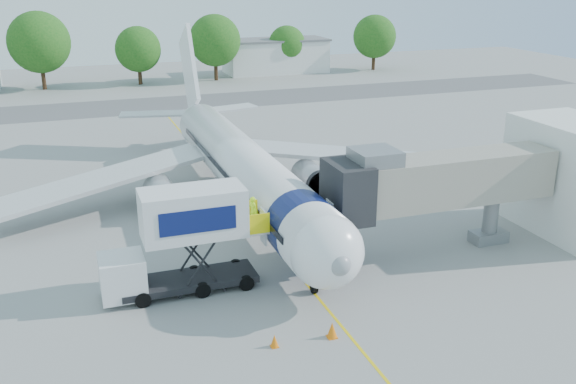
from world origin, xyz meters
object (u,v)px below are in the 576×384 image
object	(u,v)px
jet_bridge	(429,182)
catering_hiloader	(181,242)
ground_tug	(396,337)
aircraft	(241,166)

from	to	relation	value
jet_bridge	catering_hiloader	bearing A→B (deg)	-179.99
jet_bridge	catering_hiloader	world-z (taller)	jet_bridge
catering_hiloader	ground_tug	xyz separation A→B (m)	(7.65, -8.63, -2.08)
jet_bridge	ground_tug	bearing A→B (deg)	-127.46
jet_bridge	ground_tug	size ratio (longest dim) A/B	4.06
jet_bridge	catering_hiloader	size ratio (longest dim) A/B	1.64
aircraft	ground_tug	size ratio (longest dim) A/B	11.02
catering_hiloader	ground_tug	distance (m)	11.72
aircraft	jet_bridge	xyz separation A→B (m)	(7.99, -11.12, 1.39)
aircraft	jet_bridge	distance (m)	13.77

